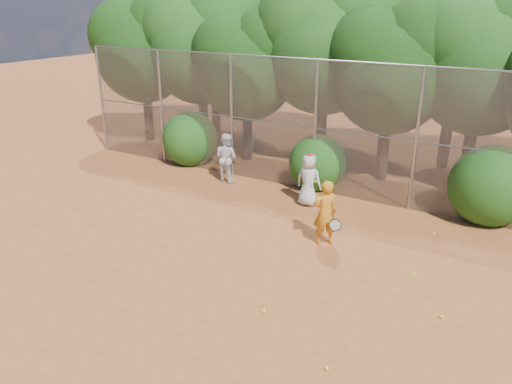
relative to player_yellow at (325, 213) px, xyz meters
The scene contains 22 objects.
ground 3.00m from the player_yellow, 105.38° to the right, with size 80.00×80.00×0.00m, color #9F5023.
fence_back 3.56m from the player_yellow, 105.37° to the left, with size 20.05×0.09×4.03m.
tree_0 11.90m from the player_yellow, 152.76° to the left, with size 4.38×3.81×6.00m.
tree_1 10.19m from the player_yellow, 143.23° to the left, with size 4.64×4.03×6.35m.
tree_2 7.77m from the player_yellow, 135.91° to the left, with size 3.99×3.47×5.47m.
tree_3 7.54m from the player_yellow, 114.04° to the left, with size 4.89×4.26×6.70m.
tree_4 6.20m from the player_yellow, 92.22° to the left, with size 4.19×3.64×5.73m.
tree_5 7.41m from the player_yellow, 69.88° to the left, with size 4.51×3.92×6.17m.
tree_9 12.37m from the player_yellow, 137.20° to the left, with size 4.83×4.20×6.62m.
tree_10 9.82m from the player_yellow, 114.12° to the left, with size 5.15×4.48×7.06m.
tree_11 8.64m from the player_yellow, 80.65° to the left, with size 4.64×4.03×6.35m.
bush_0 7.63m from the player_yellow, 152.53° to the left, with size 2.00×2.00×2.00m, color #164411.
bush_1 3.94m from the player_yellow, 116.66° to the left, with size 1.80×1.80×1.80m, color #164411.
bush_2 4.79m from the player_yellow, 47.39° to the left, with size 2.20×2.20×2.20m, color #164411.
player_yellow is the anchor object (origin of this frame).
player_teen 2.47m from the player_yellow, 124.04° to the left, with size 0.75×0.49×1.57m.
player_white 5.26m from the player_yellow, 150.66° to the left, with size 0.88×0.73×1.61m.
ball_0 2.46m from the player_yellow, 10.22° to the right, with size 0.07×0.07×0.07m, color #CDEF2B.
ball_1 4.60m from the player_yellow, 66.01° to the right, with size 0.07×0.07×0.07m, color #CDEF2B.
ball_2 3.69m from the player_yellow, 28.91° to the right, with size 0.07×0.07×0.07m, color #CDEF2B.
ball_3 3.37m from the player_yellow, 86.97° to the right, with size 0.07×0.07×0.07m, color #CDEF2B.
ball_4 3.02m from the player_yellow, 39.53° to the left, with size 0.07×0.07×0.07m, color #CDEF2B.
Camera 1 is at (4.92, -7.54, 5.61)m, focal length 35.00 mm.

